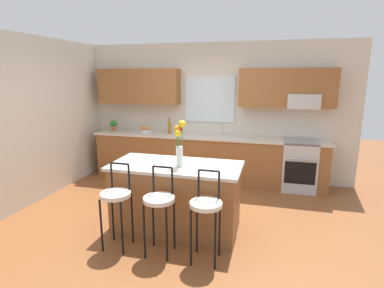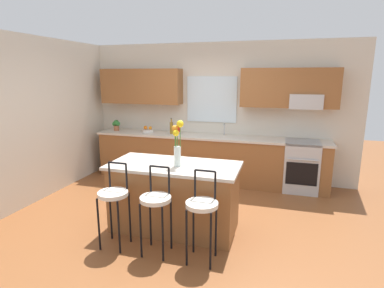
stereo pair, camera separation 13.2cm
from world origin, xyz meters
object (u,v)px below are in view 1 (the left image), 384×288
oven_range (299,165)px  flower_vase (179,142)px  bar_stool_far (206,208)px  bottle_olive_oil (170,128)px  kitchen_island (176,197)px  fruit_bowl_oranges (146,130)px  potted_plant_small (114,125)px  bar_stool_near (116,198)px  bar_stool_middle (159,203)px

oven_range → flower_vase: 2.77m
bar_stool_far → bottle_olive_oil: bearing=116.6°
oven_range → kitchen_island: bearing=-130.3°
fruit_bowl_oranges → potted_plant_small: bearing=180.0°
kitchen_island → bar_stool_far: 0.85m
fruit_bowl_oranges → bar_stool_near: bearing=-74.1°
bar_stool_near → potted_plant_small: 3.09m
bar_stool_middle → flower_vase: bearing=82.5°
bar_stool_near → potted_plant_small: potted_plant_small is taller
bar_stool_near → bottle_olive_oil: bearing=95.2°
kitchen_island → potted_plant_small: 2.95m
bar_stool_middle → fruit_bowl_oranges: bearing=116.1°
potted_plant_small → kitchen_island: bearing=-45.2°
fruit_bowl_oranges → bottle_olive_oil: bottle_olive_oil is taller
bottle_olive_oil → bar_stool_far: bearing=-63.4°
oven_range → flower_vase: flower_vase is taller
bar_stool_far → flower_vase: bearing=130.2°
oven_range → bar_stool_far: size_ratio=0.88×
kitchen_island → flower_vase: bearing=-41.7°
oven_range → potted_plant_small: size_ratio=4.03×
oven_range → bar_stool_middle: bar_stool_middle is taller
bar_stool_far → fruit_bowl_oranges: fruit_bowl_oranges is taller
oven_range → bar_stool_middle: bearing=-122.9°
bar_stool_far → flower_vase: flower_vase is taller
oven_range → bar_stool_middle: size_ratio=0.88×
oven_range → potted_plant_small: (-3.76, 0.03, 0.59)m
flower_vase → bar_stool_near: bearing=-137.9°
bottle_olive_oil → oven_range: bearing=-0.6°
oven_range → kitchen_island: 2.66m
fruit_bowl_oranges → potted_plant_small: size_ratio=1.05×
bar_stool_middle → potted_plant_small: potted_plant_small is taller
kitchen_island → bar_stool_middle: (-0.00, -0.63, 0.17)m
bar_stool_middle → bar_stool_far: (0.55, 0.00, 0.00)m
flower_vase → bottle_olive_oil: (-0.87, 2.12, -0.20)m
oven_range → fruit_bowl_oranges: bearing=179.5°
bar_stool_near → kitchen_island: bearing=48.8°
flower_vase → kitchen_island: bearing=138.3°
bar_stool_far → bottle_olive_oil: bottle_olive_oil is taller
kitchen_island → bar_stool_near: (-0.55, -0.63, 0.17)m
oven_range → flower_vase: size_ratio=1.54×
bar_stool_far → bottle_olive_oil: 3.02m
flower_vase → potted_plant_small: 3.00m
bottle_olive_oil → bar_stool_near: bearing=-84.8°
kitchen_island → potted_plant_small: bearing=134.8°
bottle_olive_oil → potted_plant_small: bearing=180.0°
bar_stool_middle → potted_plant_small: bearing=127.3°
bar_stool_near → bottle_olive_oil: size_ratio=3.29×
kitchen_island → fruit_bowl_oranges: 2.48m
bar_stool_near → bar_stool_middle: (0.55, 0.00, 0.00)m
bar_stool_far → kitchen_island: bearing=131.2°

